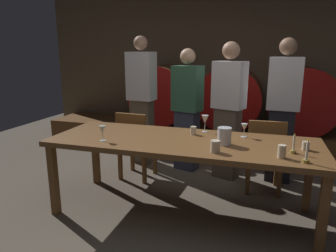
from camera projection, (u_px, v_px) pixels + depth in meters
ground_plane at (193, 229)px, 2.86m from camera, size 9.18×9.18×0.00m
back_wall at (233, 69)px, 5.45m from camera, size 7.06×0.24×2.62m
barrel_shelf at (226, 138)px, 5.20m from camera, size 6.35×0.90×0.38m
wine_barrel_left at (163, 95)px, 5.36m from camera, size 1.01×0.80×1.01m
wine_barrel_center at (230, 98)px, 5.03m from camera, size 1.01×0.80×1.01m
wine_barrel_right at (302, 101)px, 4.71m from camera, size 1.01×0.80×1.01m
dining_table at (183, 146)px, 2.99m from camera, size 2.59×0.93×0.78m
chair_left at (135, 142)px, 3.88m from camera, size 0.42×0.42×0.88m
chair_right at (265, 153)px, 3.48m from camera, size 0.42×0.42×0.88m
guest_far_left at (142, 100)px, 4.40m from camera, size 0.41×0.28×1.82m
guest_center_left at (187, 110)px, 4.15m from camera, size 0.43×0.33×1.65m
guest_center_right at (228, 110)px, 3.84m from camera, size 0.44×0.35×1.73m
guest_far_right at (283, 111)px, 3.74m from camera, size 0.40×0.27×1.77m
candle_left at (293, 148)px, 2.56m from camera, size 0.05×0.05×0.18m
candle_right at (306, 156)px, 2.34m from camera, size 0.05×0.05×0.19m
pitcher at (224, 136)px, 2.80m from camera, size 0.13×0.13×0.16m
wine_glass_left at (102, 130)px, 2.91m from camera, size 0.06×0.06×0.15m
wine_glass_center at (205, 120)px, 3.24m from camera, size 0.07×0.07×0.18m
wine_glass_right at (244, 128)px, 3.04m from camera, size 0.07×0.07×0.14m
cup_far_left at (193, 130)px, 3.15m from camera, size 0.06×0.06×0.08m
cup_center_left at (215, 146)px, 2.59m from camera, size 0.08×0.08×0.10m
cup_center_right at (282, 151)px, 2.45m from camera, size 0.06×0.06×0.11m
cup_far_right at (306, 146)px, 2.65m from camera, size 0.06×0.06×0.08m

